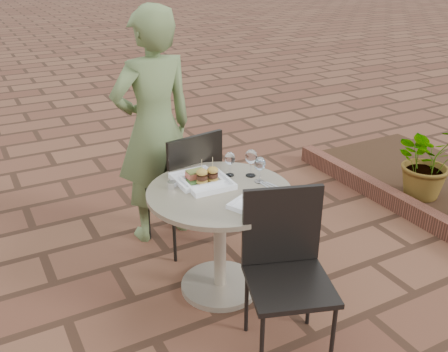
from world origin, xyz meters
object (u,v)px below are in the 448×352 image
plate_salmon (196,178)px  cafe_table (220,225)px  diner (154,129)px  plate_tuna (253,205)px  chair_near (286,259)px  plate_sliders (207,180)px  chair_far (188,182)px

plate_salmon → cafe_table: bearing=-69.8°
diner → plate_tuna: 1.16m
diner → plate_salmon: size_ratio=6.45×
cafe_table → diner: bearing=95.6°
chair_near → plate_sliders: bearing=119.1°
cafe_table → plate_salmon: (-0.07, 0.19, 0.27)m
chair_far → diner: diner is taller
chair_far → plate_salmon: (-0.10, -0.37, 0.20)m
chair_near → plate_tuna: (-0.02, 0.31, 0.19)m
chair_near → plate_sliders: 0.73m
plate_sliders → plate_salmon: bearing=113.4°
diner → plate_tuna: size_ratio=5.86×
cafe_table → plate_sliders: 0.30m
chair_near → diner: bearing=115.9°
cafe_table → chair_near: chair_near is taller
cafe_table → plate_sliders: bearing=107.4°
cafe_table → chair_far: 0.56m
plate_sliders → plate_tuna: plate_sliders is taller
plate_tuna → chair_far: bearing=92.3°
cafe_table → plate_tuna: plate_tuna is taller
cafe_table → diner: (-0.08, 0.86, 0.39)m
chair_far → chair_near: size_ratio=1.00×
plate_salmon → plate_tuna: size_ratio=0.91×
cafe_table → chair_near: 0.60m
cafe_table → diner: size_ratio=0.51×
cafe_table → chair_near: (0.09, -0.59, 0.07)m
plate_salmon → plate_sliders: 0.10m
plate_salmon → plate_sliders: plate_sliders is taller
plate_sliders → chair_near: bearing=-79.9°
cafe_table → plate_tuna: 0.39m
cafe_table → chair_far: (0.03, 0.56, 0.07)m
chair_far → plate_salmon: size_ratio=3.42×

